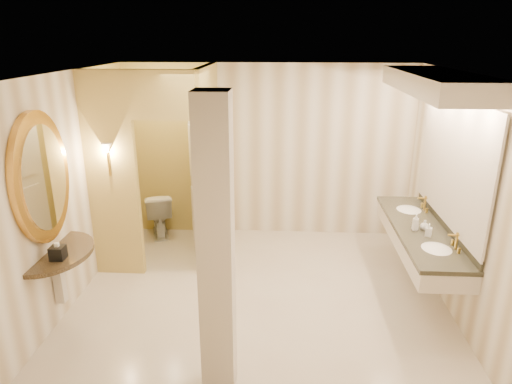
% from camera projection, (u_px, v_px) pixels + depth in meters
% --- Properties ---
extents(floor, '(4.50, 4.50, 0.00)m').
position_uv_depth(floor, '(260.00, 295.00, 5.70)').
color(floor, beige).
rests_on(floor, ground).
extents(ceiling, '(4.50, 4.50, 0.00)m').
position_uv_depth(ceiling, '(261.00, 73.00, 4.82)').
color(ceiling, silver).
rests_on(ceiling, wall_back).
extents(wall_back, '(4.50, 0.02, 2.70)m').
position_uv_depth(wall_back, '(267.00, 152.00, 7.15)').
color(wall_back, silver).
rests_on(wall_back, floor).
extents(wall_front, '(4.50, 0.02, 2.70)m').
position_uv_depth(wall_front, '(246.00, 282.00, 3.37)').
color(wall_front, silver).
rests_on(wall_front, floor).
extents(wall_left, '(0.02, 4.00, 2.70)m').
position_uv_depth(wall_left, '(70.00, 190.00, 5.39)').
color(wall_left, silver).
rests_on(wall_left, floor).
extents(wall_right, '(0.02, 4.00, 2.70)m').
position_uv_depth(wall_right, '(459.00, 197.00, 5.13)').
color(wall_right, silver).
rests_on(wall_right, floor).
extents(toilet_closet, '(1.50, 1.55, 2.70)m').
position_uv_depth(toilet_closet, '(182.00, 166.00, 6.23)').
color(toilet_closet, tan).
rests_on(toilet_closet, floor).
extents(wall_sconce, '(0.14, 0.14, 0.42)m').
position_uv_depth(wall_sconce, '(107.00, 150.00, 5.65)').
color(wall_sconce, '#B49239').
rests_on(wall_sconce, toilet_closet).
extents(vanity, '(0.75, 2.38, 2.09)m').
position_uv_depth(vanity, '(431.00, 167.00, 5.28)').
color(vanity, beige).
rests_on(vanity, floor).
extents(console_shelf, '(1.06, 1.06, 1.98)m').
position_uv_depth(console_shelf, '(46.00, 210.00, 4.77)').
color(console_shelf, black).
rests_on(console_shelf, floor).
extents(pillar, '(0.29, 0.29, 2.70)m').
position_uv_depth(pillar, '(216.00, 254.00, 3.81)').
color(pillar, beige).
rests_on(pillar, floor).
extents(tissue_box, '(0.15, 0.15, 0.14)m').
position_uv_depth(tissue_box, '(58.00, 253.00, 4.72)').
color(tissue_box, black).
rests_on(tissue_box, console_shelf).
extents(toilet, '(0.61, 0.81, 0.73)m').
position_uv_depth(toilet, '(159.00, 213.00, 7.33)').
color(toilet, white).
rests_on(toilet, floor).
extents(soap_bottle_a, '(0.09, 0.09, 0.15)m').
position_uv_depth(soap_bottle_a, '(429.00, 230.00, 5.26)').
color(soap_bottle_a, beige).
rests_on(soap_bottle_a, vanity).
extents(soap_bottle_b, '(0.13, 0.13, 0.12)m').
position_uv_depth(soap_bottle_b, '(425.00, 225.00, 5.44)').
color(soap_bottle_b, silver).
rests_on(soap_bottle_b, vanity).
extents(soap_bottle_c, '(0.10, 0.10, 0.21)m').
position_uv_depth(soap_bottle_c, '(416.00, 222.00, 5.41)').
color(soap_bottle_c, '#C6B28C').
rests_on(soap_bottle_c, vanity).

